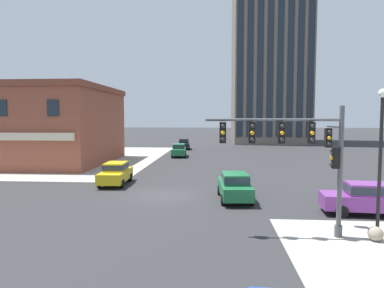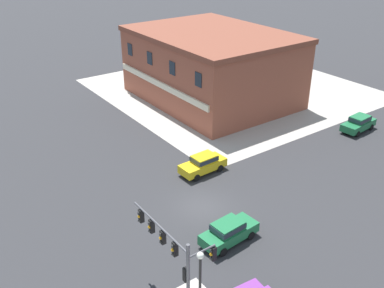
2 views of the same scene
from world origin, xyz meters
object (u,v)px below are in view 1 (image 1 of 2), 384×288
bollard_sphere_curb_a (376,234)px  car_main_southbound_far (116,172)px  car_main_northbound_near (366,198)px  street_lamp_corner_near (381,148)px  car_main_northbound_far (184,144)px  car_cross_westbound (235,185)px  traffic_signal_main (304,150)px  car_cross_eastbound (179,150)px

bollard_sphere_curb_a → car_main_southbound_far: 18.12m
car_main_northbound_near → car_main_southbound_far: size_ratio=1.02×
car_main_northbound_near → car_main_southbound_far: same height
bollard_sphere_curb_a → street_lamp_corner_near: bearing=40.4°
bollard_sphere_curb_a → street_lamp_corner_near: 3.55m
car_main_northbound_far → car_cross_westbound: bearing=-79.3°
bollard_sphere_curb_a → car_cross_westbound: car_cross_westbound is taller
traffic_signal_main → street_lamp_corner_near: bearing=-9.1°
car_main_southbound_far → car_cross_westbound: size_ratio=0.99×
car_main_northbound_far → car_cross_eastbound: 10.92m
car_main_northbound_near → car_cross_eastbound: (-12.83, 26.30, 0.00)m
bollard_sphere_curb_a → car_main_northbound_near: size_ratio=0.13×
traffic_signal_main → bollard_sphere_curb_a: bearing=-11.0°
bollard_sphere_curb_a → car_cross_eastbound: car_cross_eastbound is taller
car_cross_eastbound → traffic_signal_main: bearing=-73.7°
car_cross_eastbound → car_cross_westbound: bearing=-75.5°
traffic_signal_main → car_cross_westbound: 7.28m
traffic_signal_main → bollard_sphere_curb_a: traffic_signal_main is taller
street_lamp_corner_near → car_cross_westbound: (-5.55, 6.66, -2.93)m
car_main_northbound_far → car_cross_eastbound: (0.39, -10.92, 0.00)m
car_main_northbound_far → car_main_southbound_far: (-2.34, -30.05, 0.00)m
street_lamp_corner_near → car_cross_eastbound: (-11.65, 30.18, -2.93)m
street_lamp_corner_near → car_main_northbound_far: size_ratio=1.38×
car_main_southbound_far → car_cross_westbound: (8.83, -4.38, 0.00)m
car_main_northbound_near → car_cross_eastbound: size_ratio=1.00×
street_lamp_corner_near → car_main_southbound_far: 18.37m
traffic_signal_main → car_main_southbound_far: 15.83m
bollard_sphere_curb_a → car_main_northbound_far: size_ratio=0.13×
bollard_sphere_curb_a → car_main_southbound_far: size_ratio=0.14×
car_main_southbound_far → car_cross_eastbound: same height
traffic_signal_main → car_cross_eastbound: size_ratio=1.29×
street_lamp_corner_near → car_main_northbound_near: size_ratio=1.38×
car_cross_westbound → street_lamp_corner_near: bearing=-50.2°
traffic_signal_main → bollard_sphere_curb_a: size_ratio=9.62×
car_cross_eastbound → car_main_northbound_near: bearing=-64.0°
car_main_northbound_near → car_cross_eastbound: same height
street_lamp_corner_near → car_cross_westbound: 9.15m
bollard_sphere_curb_a → street_lamp_corner_near: street_lamp_corner_near is taller
street_lamp_corner_near → car_main_southbound_far: bearing=142.5°
car_cross_westbound → traffic_signal_main: bearing=-67.2°
car_main_northbound_near → car_cross_westbound: bearing=157.5°
traffic_signal_main → car_main_southbound_far: size_ratio=1.31×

